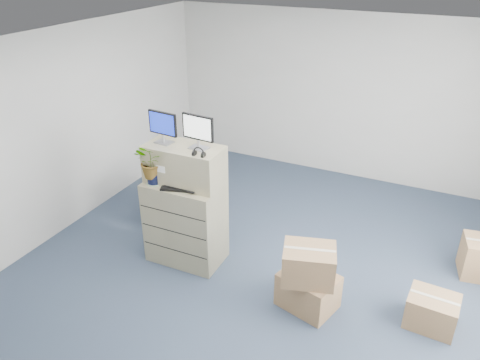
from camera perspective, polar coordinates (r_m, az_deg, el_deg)
name	(u,v)px	position (r m, az deg, el deg)	size (l,w,h in m)	color
ground	(253,282)	(5.91, 1.64, -12.37)	(7.00, 7.00, 0.00)	#243042
wall_back	(339,97)	(8.25, 11.96, 9.89)	(6.00, 0.02, 2.80)	#B6B4AD
filing_cabinet_lower	(186,222)	(6.05, -6.64, -5.08)	(0.95, 0.58, 1.11)	gray
filing_cabinet_upper	(184,164)	(5.71, -6.78, 1.91)	(0.95, 0.47, 0.47)	gray
monitor_left	(163,126)	(5.67, -9.40, 6.55)	(0.40, 0.17, 0.39)	#99999E
monitor_right	(198,130)	(5.45, -5.15, 6.08)	(0.42, 0.18, 0.41)	#99999E
headphones	(199,153)	(5.32, -5.05, 3.32)	(0.14, 0.14, 0.02)	black
keyboard	(181,187)	(5.66, -7.16, -0.91)	(0.48, 0.20, 0.03)	black
mouse	(204,191)	(5.53, -4.41, -1.39)	(0.11, 0.07, 0.04)	silver
water_bottle	(191,174)	(5.70, -6.00, 0.70)	(0.07, 0.07, 0.26)	#93959B
phone_dock	(184,180)	(5.75, -6.87, -0.03)	(0.06, 0.05, 0.13)	silver
external_drive	(213,181)	(5.73, -3.34, -0.11)	(0.22, 0.16, 0.07)	black
tissue_box	(210,178)	(5.63, -3.72, 0.25)	(0.24, 0.12, 0.09)	#3D9AD0
potted_plant	(153,166)	(5.72, -10.57, 1.73)	(0.49, 0.52, 0.42)	#91AA89
office_chair	(173,193)	(7.15, -8.17, -1.57)	(0.71, 0.66, 0.73)	#5D5D62
cardboard_boxes	(395,277)	(5.77, 18.34, -11.20)	(2.61, 2.13, 0.82)	olive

